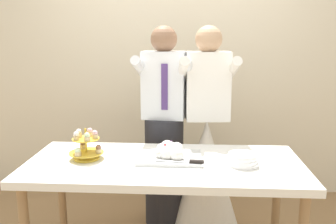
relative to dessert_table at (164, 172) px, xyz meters
name	(u,v)px	position (x,y,z in m)	size (l,w,h in m)	color
rear_wall	(174,49)	(0.00, 1.40, 0.75)	(5.20, 0.10, 2.90)	beige
dessert_table	(164,172)	(0.00, 0.00, 0.00)	(1.80, 0.80, 0.78)	white
cupcake_stand	(86,146)	(-0.52, 0.02, 0.16)	(0.23, 0.23, 0.21)	gold
main_cake_tray	(170,153)	(0.03, 0.05, 0.12)	(0.44, 0.31, 0.13)	silver
plate_stack	(243,160)	(0.50, -0.04, 0.11)	(0.19, 0.19, 0.08)	white
person_groom	(164,138)	(-0.05, 0.65, 0.05)	(0.51, 0.53, 1.66)	#232328
person_bride	(206,159)	(0.30, 0.61, -0.12)	(0.56, 0.56, 1.66)	white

